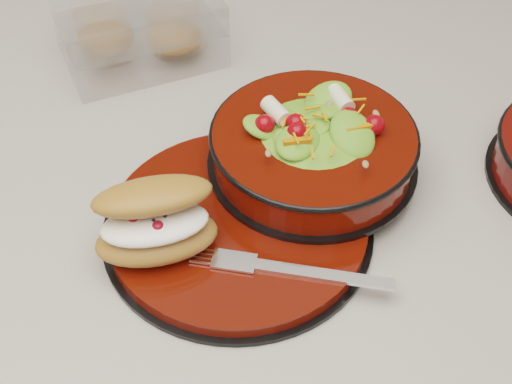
{
  "coord_description": "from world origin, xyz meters",
  "views": [
    {
      "loc": [
        -0.07,
        -0.64,
        1.49
      ],
      "look_at": [
        -0.07,
        -0.11,
        0.94
      ],
      "focal_mm": 50.0,
      "sensor_mm": 36.0,
      "label": 1
    }
  ],
  "objects_px": {
    "croissant": "(156,221)",
    "pastry_box": "(139,28)",
    "salad_bowl": "(314,141)",
    "fork": "(295,270)",
    "dinner_plate": "(238,225)",
    "island_counter": "(298,347)"
  },
  "relations": [
    {
      "from": "croissant",
      "to": "fork",
      "type": "xyz_separation_m",
      "value": [
        0.14,
        -0.04,
        -0.03
      ]
    },
    {
      "from": "croissant",
      "to": "pastry_box",
      "type": "height_order",
      "value": "same"
    },
    {
      "from": "fork",
      "to": "pastry_box",
      "type": "relative_size",
      "value": 0.74
    },
    {
      "from": "island_counter",
      "to": "pastry_box",
      "type": "distance_m",
      "value": 0.58
    },
    {
      "from": "island_counter",
      "to": "fork",
      "type": "distance_m",
      "value": 0.51
    },
    {
      "from": "dinner_plate",
      "to": "croissant",
      "type": "relative_size",
      "value": 2.14
    },
    {
      "from": "croissant",
      "to": "fork",
      "type": "distance_m",
      "value": 0.15
    },
    {
      "from": "croissant",
      "to": "pastry_box",
      "type": "bearing_deg",
      "value": 86.15
    },
    {
      "from": "dinner_plate",
      "to": "salad_bowl",
      "type": "height_order",
      "value": "salad_bowl"
    },
    {
      "from": "island_counter",
      "to": "salad_bowl",
      "type": "height_order",
      "value": "salad_bowl"
    },
    {
      "from": "island_counter",
      "to": "pastry_box",
      "type": "relative_size",
      "value": 4.95
    },
    {
      "from": "pastry_box",
      "to": "salad_bowl",
      "type": "bearing_deg",
      "value": -70.53
    },
    {
      "from": "island_counter",
      "to": "dinner_plate",
      "type": "xyz_separation_m",
      "value": [
        -0.09,
        -0.13,
        0.46
      ]
    },
    {
      "from": "croissant",
      "to": "pastry_box",
      "type": "distance_m",
      "value": 0.37
    },
    {
      "from": "island_counter",
      "to": "dinner_plate",
      "type": "height_order",
      "value": "dinner_plate"
    },
    {
      "from": "salad_bowl",
      "to": "pastry_box",
      "type": "xyz_separation_m",
      "value": [
        -0.22,
        0.25,
        -0.01
      ]
    },
    {
      "from": "dinner_plate",
      "to": "island_counter",
      "type": "bearing_deg",
      "value": 55.37
    },
    {
      "from": "salad_bowl",
      "to": "pastry_box",
      "type": "distance_m",
      "value": 0.33
    },
    {
      "from": "island_counter",
      "to": "fork",
      "type": "xyz_separation_m",
      "value": [
        -0.03,
        -0.2,
        0.47
      ]
    },
    {
      "from": "dinner_plate",
      "to": "salad_bowl",
      "type": "xyz_separation_m",
      "value": [
        0.08,
        0.08,
        0.05
      ]
    },
    {
      "from": "fork",
      "to": "pastry_box",
      "type": "height_order",
      "value": "pastry_box"
    },
    {
      "from": "island_counter",
      "to": "fork",
      "type": "relative_size",
      "value": 6.7
    }
  ]
}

